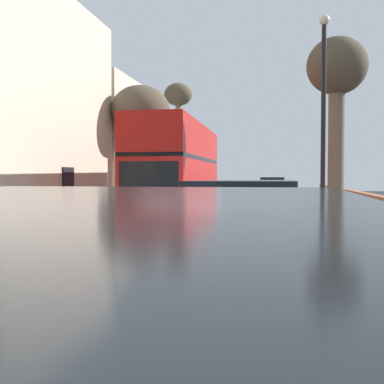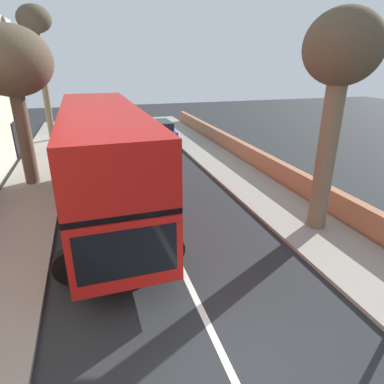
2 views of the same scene
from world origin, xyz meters
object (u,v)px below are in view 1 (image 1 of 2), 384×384
object	(u,v)px
double_decker_bus	(178,162)
street_tree_left_4	(140,113)
parked_car_blue_right_1	(272,187)
street_tree_right_3	(337,78)
lamppost_right	(323,104)
parked_car_blue_right_2	(244,224)
street_tree_left_0	(178,103)

from	to	relation	value
double_decker_bus	street_tree_left_4	size ratio (longest dim) A/B	1.59
double_decker_bus	parked_car_blue_right_1	size ratio (longest dim) A/B	2.53
street_tree_right_3	double_decker_bus	bearing A→B (deg)	156.32
parked_car_blue_right_1	lamppost_right	xyz separation A→B (m)	(1.80, -18.45, 2.88)
parked_car_blue_right_2	parked_car_blue_right_1	bearing A→B (deg)	90.00
street_tree_left_4	lamppost_right	world-z (taller)	street_tree_left_4
parked_car_blue_right_1	parked_car_blue_right_2	xyz separation A→B (m)	(-0.00, -25.31, -0.00)
parked_car_blue_right_1	double_decker_bus	bearing A→B (deg)	-110.55
street_tree_left_0	street_tree_left_4	bearing A→B (deg)	-90.85
street_tree_left_0	street_tree_left_4	xyz separation A→B (m)	(-0.14, -9.55, -2.06)
lamppost_right	parked_car_blue_right_2	bearing A→B (deg)	-104.71
double_decker_bus	parked_car_blue_right_1	xyz separation A→B (m)	(4.20, 11.20, -1.43)
double_decker_bus	street_tree_left_0	distance (m)	15.45
parked_car_blue_right_2	street_tree_left_4	bearing A→B (deg)	111.57
street_tree_right_3	street_tree_left_4	world-z (taller)	street_tree_right_3
double_decker_bus	parked_car_blue_right_1	world-z (taller)	double_decker_bus
lamppost_right	street_tree_left_4	bearing A→B (deg)	127.67
parked_car_blue_right_1	lamppost_right	distance (m)	18.76
street_tree_left_4	lamppost_right	distance (m)	15.20
street_tree_left_4	lamppost_right	size ratio (longest dim) A/B	1.08
double_decker_bus	street_tree_right_3	xyz separation A→B (m)	(6.84, -3.00, 3.05)
parked_car_blue_right_2	lamppost_right	distance (m)	7.65
street_tree_left_0	lamppost_right	xyz separation A→B (m)	(9.10, -21.52, -3.59)
double_decker_bus	parked_car_blue_right_2	size ratio (longest dim) A/B	2.70
parked_car_blue_right_1	street_tree_right_3	size ratio (longest dim) A/B	0.63
street_tree_left_0	parked_car_blue_right_1	bearing A→B (deg)	-22.79
parked_car_blue_right_2	street_tree_left_4	distance (m)	20.72
double_decker_bus	lamppost_right	bearing A→B (deg)	-50.40
parked_car_blue_right_1	parked_car_blue_right_2	size ratio (longest dim) A/B	1.07
parked_car_blue_right_1	lamppost_right	size ratio (longest dim) A/B	0.68
street_tree_left_0	street_tree_right_3	world-z (taller)	street_tree_left_0
double_decker_bus	lamppost_right	distance (m)	9.52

